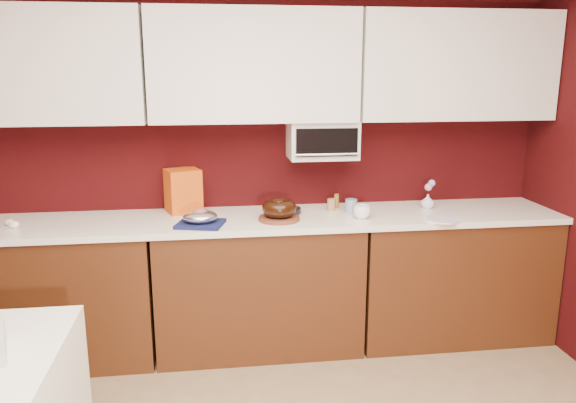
# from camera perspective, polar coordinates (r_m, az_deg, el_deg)

# --- Properties ---
(wall_back) EXTENTS (4.00, 0.02, 2.50)m
(wall_back) POSITION_cam_1_polar(r_m,az_deg,el_deg) (3.86, -3.55, 4.63)
(wall_back) COLOR #320608
(wall_back) RESTS_ON floor
(base_cabinet_left) EXTENTS (1.31, 0.58, 0.86)m
(base_cabinet_left) POSITION_cam_1_polar(r_m,az_deg,el_deg) (3.91, -23.11, -8.79)
(base_cabinet_left) COLOR #46220E
(base_cabinet_left) RESTS_ON floor
(base_cabinet_center) EXTENTS (1.31, 0.58, 0.86)m
(base_cabinet_center) POSITION_cam_1_polar(r_m,az_deg,el_deg) (3.78, -3.02, -8.48)
(base_cabinet_center) COLOR #46220E
(base_cabinet_center) RESTS_ON floor
(base_cabinet_right) EXTENTS (1.31, 0.58, 0.86)m
(base_cabinet_right) POSITION_cam_1_polar(r_m,az_deg,el_deg) (4.10, 16.06, -7.24)
(base_cabinet_right) COLOR #46220E
(base_cabinet_right) RESTS_ON floor
(countertop) EXTENTS (4.00, 0.62, 0.04)m
(countertop) POSITION_cam_1_polar(r_m,az_deg,el_deg) (3.64, -3.11, -1.88)
(countertop) COLOR white
(countertop) RESTS_ON base_cabinet_center
(upper_cabinet_left) EXTENTS (1.31, 0.33, 0.70)m
(upper_cabinet_left) POSITION_cam_1_polar(r_m,az_deg,el_deg) (3.79, -24.52, 12.43)
(upper_cabinet_left) COLOR white
(upper_cabinet_left) RESTS_ON wall_back
(upper_cabinet_center) EXTENTS (1.31, 0.33, 0.70)m
(upper_cabinet_center) POSITION_cam_1_polar(r_m,az_deg,el_deg) (3.65, -3.49, 13.58)
(upper_cabinet_center) COLOR white
(upper_cabinet_center) RESTS_ON wall_back
(upper_cabinet_right) EXTENTS (1.31, 0.33, 0.70)m
(upper_cabinet_right) POSITION_cam_1_polar(r_m,az_deg,el_deg) (3.98, 16.55, 13.04)
(upper_cabinet_right) COLOR white
(upper_cabinet_right) RESTS_ON wall_back
(toaster_oven) EXTENTS (0.45, 0.30, 0.25)m
(toaster_oven) POSITION_cam_1_polar(r_m,az_deg,el_deg) (3.76, 3.48, 6.32)
(toaster_oven) COLOR white
(toaster_oven) RESTS_ON upper_cabinet_center
(toaster_oven_door) EXTENTS (0.40, 0.02, 0.18)m
(toaster_oven_door) POSITION_cam_1_polar(r_m,az_deg,el_deg) (3.61, 3.97, 6.01)
(toaster_oven_door) COLOR black
(toaster_oven_door) RESTS_ON toaster_oven
(toaster_oven_handle) EXTENTS (0.42, 0.02, 0.02)m
(toaster_oven_handle) POSITION_cam_1_polar(r_m,az_deg,el_deg) (3.60, 4.00, 4.80)
(toaster_oven_handle) COLOR silver
(toaster_oven_handle) RESTS_ON toaster_oven
(cake_base) EXTENTS (0.32, 0.32, 0.02)m
(cake_base) POSITION_cam_1_polar(r_m,az_deg,el_deg) (3.54, -0.90, -1.73)
(cake_base) COLOR brown
(cake_base) RESTS_ON countertop
(bundt_cake) EXTENTS (0.24, 0.24, 0.09)m
(bundt_cake) POSITION_cam_1_polar(r_m,az_deg,el_deg) (3.53, -0.90, -0.66)
(bundt_cake) COLOR black
(bundt_cake) RESTS_ON cake_base
(navy_towel) EXTENTS (0.32, 0.29, 0.02)m
(navy_towel) POSITION_cam_1_polar(r_m,az_deg,el_deg) (3.47, -8.89, -2.25)
(navy_towel) COLOR #121945
(navy_towel) RESTS_ON countertop
(foil_ham_nest) EXTENTS (0.26, 0.24, 0.08)m
(foil_ham_nest) POSITION_cam_1_polar(r_m,az_deg,el_deg) (3.46, -8.91, -1.54)
(foil_ham_nest) COLOR white
(foil_ham_nest) RESTS_ON navy_towel
(roasted_ham) EXTENTS (0.11, 0.10, 0.06)m
(roasted_ham) POSITION_cam_1_polar(r_m,az_deg,el_deg) (3.45, -8.93, -1.14)
(roasted_ham) COLOR #A6544C
(roasted_ham) RESTS_ON foil_ham_nest
(pandoro_box) EXTENTS (0.26, 0.25, 0.29)m
(pandoro_box) POSITION_cam_1_polar(r_m,az_deg,el_deg) (3.79, -10.61, 1.09)
(pandoro_box) COLOR #B52E0C
(pandoro_box) RESTS_ON countertop
(dark_pan) EXTENTS (0.23, 0.23, 0.03)m
(dark_pan) POSITION_cam_1_polar(r_m,az_deg,el_deg) (3.72, -0.16, -0.91)
(dark_pan) COLOR black
(dark_pan) RESTS_ON countertop
(coffee_mug) EXTENTS (0.13, 0.13, 0.10)m
(coffee_mug) POSITION_cam_1_polar(r_m,az_deg,el_deg) (3.61, 7.51, -0.92)
(coffee_mug) COLOR white
(coffee_mug) RESTS_ON countertop
(blue_jar) EXTENTS (0.08, 0.08, 0.09)m
(blue_jar) POSITION_cam_1_polar(r_m,az_deg,el_deg) (3.74, 6.44, -0.46)
(blue_jar) COLOR navy
(blue_jar) RESTS_ON countertop
(flower_vase) EXTENTS (0.08, 0.08, 0.11)m
(flower_vase) POSITION_cam_1_polar(r_m,az_deg,el_deg) (3.96, 14.00, 0.12)
(flower_vase) COLOR silver
(flower_vase) RESTS_ON countertop
(flower_pink) EXTENTS (0.05, 0.05, 0.05)m
(flower_pink) POSITION_cam_1_polar(r_m,az_deg,el_deg) (3.94, 14.08, 1.44)
(flower_pink) COLOR pink
(flower_pink) RESTS_ON flower_vase
(flower_blue) EXTENTS (0.05, 0.05, 0.05)m
(flower_blue) POSITION_cam_1_polar(r_m,az_deg,el_deg) (3.97, 14.39, 1.82)
(flower_blue) COLOR #90A5E6
(flower_blue) RESTS_ON flower_vase
(china_plate) EXTENTS (0.27, 0.27, 0.01)m
(china_plate) POSITION_cam_1_polar(r_m,az_deg,el_deg) (3.67, 15.40, -1.79)
(china_plate) COLOR white
(china_plate) RESTS_ON countertop
(amber_bottle) EXTENTS (0.04, 0.04, 0.10)m
(amber_bottle) POSITION_cam_1_polar(r_m,az_deg,el_deg) (3.86, 4.94, 0.06)
(amber_bottle) COLOR brown
(amber_bottle) RESTS_ON countertop
(paper_cup) EXTENTS (0.06, 0.06, 0.08)m
(paper_cup) POSITION_cam_1_polar(r_m,az_deg,el_deg) (3.79, 4.42, -0.32)
(paper_cup) COLOR #946C43
(paper_cup) RESTS_ON countertop
(egg_left) EXTENTS (0.07, 0.06, 0.05)m
(egg_left) POSITION_cam_1_polar(r_m,az_deg,el_deg) (3.74, -26.06, -2.12)
(egg_left) COLOR white
(egg_left) RESTS_ON countertop
(egg_right) EXTENTS (0.07, 0.06, 0.04)m
(egg_right) POSITION_cam_1_polar(r_m,az_deg,el_deg) (3.82, -26.41, -1.91)
(egg_right) COLOR white
(egg_right) RESTS_ON countertop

